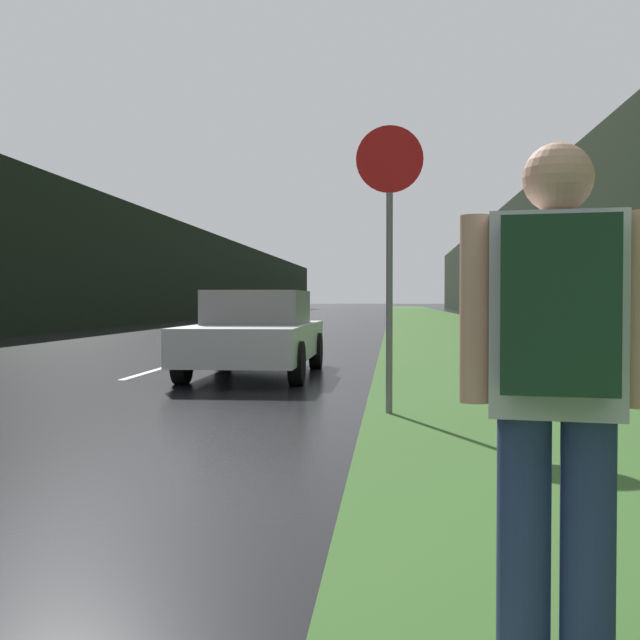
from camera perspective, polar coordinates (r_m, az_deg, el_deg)
grass_verge at (r=40.99m, az=8.97°, el=-0.31°), size 6.00×240.00×0.02m
lane_stripe_c at (r=14.06m, az=-11.95°, el=-3.60°), size 0.12×3.00×0.01m
lane_stripe_d at (r=20.84m, az=-6.27°, el=-1.96°), size 0.12×3.00×0.01m
lane_stripe_e at (r=27.72m, az=-3.39°, el=-1.12°), size 0.12×3.00×0.01m
lane_stripe_f at (r=34.65m, az=-1.66°, el=-0.61°), size 0.12×3.00×0.01m
treeline_far_side at (r=52.79m, az=-10.17°, el=3.36°), size 2.00×140.00×6.09m
treeline_near_side at (r=51.69m, az=14.92°, el=4.35°), size 2.00×140.00×7.85m
stop_sign at (r=8.57m, az=4.96°, el=5.94°), size 0.71×0.07×3.07m
hitchhiker_with_backpack at (r=2.53m, az=16.50°, el=-4.16°), size 0.58×0.46×1.70m
car_passing_near at (r=13.12m, az=-4.55°, el=-0.91°), size 1.89×4.64×1.38m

